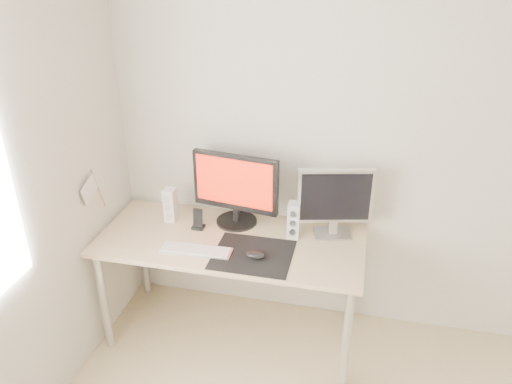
{
  "coord_description": "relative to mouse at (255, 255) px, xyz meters",
  "views": [
    {
      "loc": [
        -0.21,
        -1.09,
        2.32
      ],
      "look_at": [
        -0.8,
        1.48,
        1.01
      ],
      "focal_mm": 35.0,
      "sensor_mm": 36.0,
      "label": 1
    }
  ],
  "objects": [
    {
      "name": "wall_back",
      "position": [
        0.74,
        0.54,
        0.5
      ],
      "size": [
        3.5,
        0.0,
        3.5
      ],
      "primitive_type": "plane",
      "rotation": [
        1.57,
        0.0,
        0.0
      ],
      "color": "beige",
      "rests_on": "ground"
    },
    {
      "name": "mousepad",
      "position": [
        -0.02,
        0.03,
        -0.02
      ],
      "size": [
        0.45,
        0.4,
        0.0
      ],
      "primitive_type": "cube",
      "color": "black",
      "rests_on": "desk"
    },
    {
      "name": "mouse",
      "position": [
        0.0,
        0.0,
        0.0
      ],
      "size": [
        0.11,
        0.06,
        0.04
      ],
      "primitive_type": "ellipsoid",
      "color": "black",
      "rests_on": "mousepad"
    },
    {
      "name": "desk",
      "position": [
        -0.19,
        0.17,
        -0.1
      ],
      "size": [
        1.6,
        0.7,
        0.73
      ],
      "color": "#D1B587",
      "rests_on": "ground"
    },
    {
      "name": "main_monitor",
      "position": [
        -0.21,
        0.36,
        0.23
      ],
      "size": [
        0.55,
        0.3,
        0.47
      ],
      "color": "black",
      "rests_on": "desk"
    },
    {
      "name": "second_monitor",
      "position": [
        0.4,
        0.36,
        0.22
      ],
      "size": [
        0.45,
        0.21,
        0.43
      ],
      "color": "#A9A9AB",
      "rests_on": "desk"
    },
    {
      "name": "speaker_left",
      "position": [
        -0.62,
        0.3,
        0.09
      ],
      "size": [
        0.07,
        0.09,
        0.22
      ],
      "color": "white",
      "rests_on": "desk"
    },
    {
      "name": "speaker_right",
      "position": [
        0.17,
        0.29,
        0.09
      ],
      "size": [
        0.07,
        0.09,
        0.22
      ],
      "color": "white",
      "rests_on": "desk"
    },
    {
      "name": "keyboard",
      "position": [
        -0.35,
        -0.01,
        -0.02
      ],
      "size": [
        0.42,
        0.13,
        0.02
      ],
      "color": "silver",
      "rests_on": "desk"
    },
    {
      "name": "phone_dock",
      "position": [
        -0.42,
        0.25,
        0.02
      ],
      "size": [
        0.08,
        0.06,
        0.13
      ],
      "color": "black",
      "rests_on": "desk"
    },
    {
      "name": "pennant",
      "position": [
        -0.98,
        0.03,
        0.3
      ],
      "size": [
        0.01,
        0.23,
        0.29
      ],
      "color": "#A57F54",
      "rests_on": "wall_left"
    }
  ]
}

